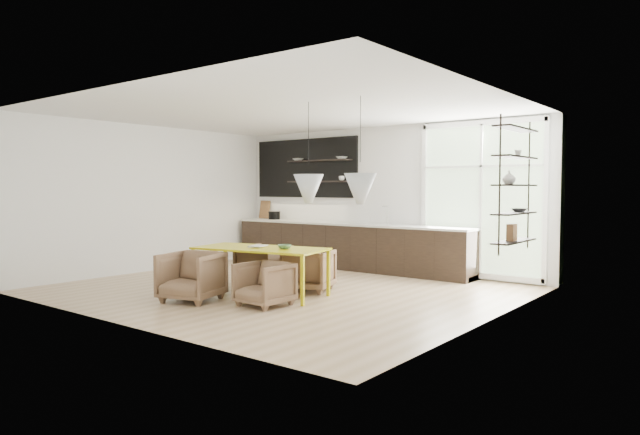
{
  "coord_description": "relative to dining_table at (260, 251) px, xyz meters",
  "views": [
    {
      "loc": [
        6.16,
        -6.91,
        1.67
      ],
      "look_at": [
        0.3,
        0.6,
        1.17
      ],
      "focal_mm": 32.0,
      "sensor_mm": 36.0,
      "label": 1
    }
  ],
  "objects": [
    {
      "name": "room",
      "position": [
        0.53,
        1.68,
        0.77
      ],
      "size": [
        7.02,
        6.01,
        2.91
      ],
      "color": "tan",
      "rests_on": "ground"
    },
    {
      "name": "kitchen_run",
      "position": [
        -0.75,
        3.27,
        -0.09
      ],
      "size": [
        5.54,
        0.69,
        2.75
      ],
      "color": "black",
      "rests_on": "ground"
    },
    {
      "name": "right_shelving",
      "position": [
        3.31,
        1.75,
        0.96
      ],
      "size": [
        0.26,
        1.22,
        1.9
      ],
      "color": "black",
      "rests_on": "ground"
    },
    {
      "name": "dining_table",
      "position": [
        0.0,
        0.0,
        0.0
      ],
      "size": [
        2.17,
        1.29,
        0.74
      ],
      "rotation": [
        0.0,
        0.0,
        0.19
      ],
      "color": "#B0A808",
      "rests_on": "ground"
    },
    {
      "name": "armchair_back_left",
      "position": [
        -0.61,
        0.72,
        -0.34
      ],
      "size": [
        0.83,
        0.85,
        0.7
      ],
      "primitive_type": "imported",
      "rotation": [
        0.0,
        0.0,
        3.26
      ],
      "color": "brown",
      "rests_on": "ground"
    },
    {
      "name": "armchair_back_right",
      "position": [
        0.35,
        0.76,
        -0.35
      ],
      "size": [
        0.92,
        0.93,
        0.67
      ],
      "primitive_type": "imported",
      "rotation": [
        0.0,
        0.0,
        3.48
      ],
      "color": "brown",
      "rests_on": "ground"
    },
    {
      "name": "armchair_front_left",
      "position": [
        -0.48,
        -0.95,
        -0.33
      ],
      "size": [
        0.97,
        0.99,
        0.73
      ],
      "primitive_type": "imported",
      "rotation": [
        0.0,
        0.0,
        0.3
      ],
      "color": "brown",
      "rests_on": "ground"
    },
    {
      "name": "armchair_front_right",
      "position": [
        0.6,
        -0.54,
        -0.38
      ],
      "size": [
        0.68,
        0.7,
        0.62
      ],
      "primitive_type": "imported",
      "rotation": [
        0.0,
        0.0,
        -0.03
      ],
      "color": "brown",
      "rests_on": "ground"
    },
    {
      "name": "wire_stool",
      "position": [
        -1.44,
        -0.01,
        -0.44
      ],
      "size": [
        0.31,
        0.31,
        0.39
      ],
      "rotation": [
        0.0,
        0.0,
        0.01
      ],
      "color": "black",
      "rests_on": "ground"
    },
    {
      "name": "table_book",
      "position": [
        -0.19,
        0.01,
        0.06
      ],
      "size": [
        0.28,
        0.33,
        0.03
      ],
      "primitive_type": "imported",
      "rotation": [
        0.0,
        0.0,
        0.24
      ],
      "color": "white",
      "rests_on": "dining_table"
    },
    {
      "name": "table_bowl",
      "position": [
        0.41,
        0.1,
        0.08
      ],
      "size": [
        0.23,
        0.23,
        0.06
      ],
      "primitive_type": "imported",
      "rotation": [
        0.0,
        0.0,
        -0.15
      ],
      "color": "#4A734F",
      "rests_on": "dining_table"
    }
  ]
}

